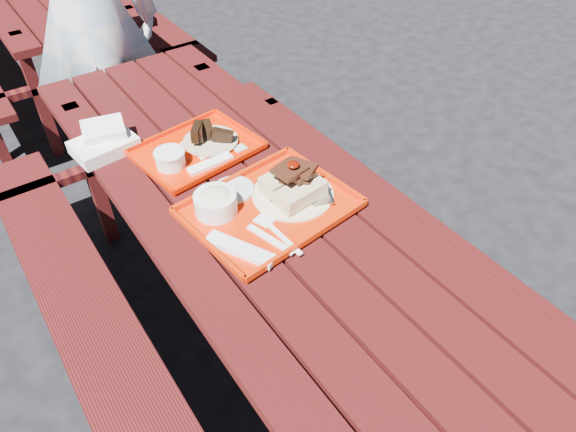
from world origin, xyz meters
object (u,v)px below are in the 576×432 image
Objects in this scene: picnic_table_near at (263,248)px; picnic_table_far at (36,2)px; near_tray at (264,199)px; person at (87,20)px; far_tray at (196,149)px.

picnic_table_far is (0.00, 2.80, 0.00)m from picnic_table_near.
near_tray is 1.41m from person.
person is at bearing 91.57° from picnic_table_near.
far_tray reaches higher than picnic_table_near.
far_tray is (-0.03, 0.37, 0.21)m from picnic_table_near.
picnic_table_near is 1.00× the size of picnic_table_far.
person is (-0.04, 1.40, 0.34)m from picnic_table_near.
far_tray is at bearing 111.42° from person.
picnic_table_far is at bearing 90.11° from near_tray.
picnic_table_near is 0.23m from near_tray.
picnic_table_near is at bearing 111.05° from near_tray.
picnic_table_far is 4.51× the size of near_tray.
near_tray is 1.19× the size of far_tray.
far_tray is (-0.04, 0.38, -0.02)m from near_tray.
picnic_table_near is at bearing -90.00° from picnic_table_far.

